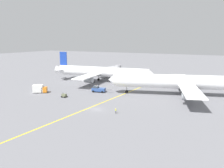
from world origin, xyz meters
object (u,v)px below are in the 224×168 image
at_px(ground_crew_wing_walker_right, 116,111).
at_px(airliner_at_gate_left, 101,72).
at_px(airliner_being_pushed, 180,82).
at_px(jet_bridge, 110,69).
at_px(gse_catering_truck_tall, 40,89).
at_px(gse_gpu_cart_small, 64,95).
at_px(pushback_tug, 98,89).

bearing_deg(ground_crew_wing_walker_right, airliner_at_gate_left, 126.00).
relative_size(airliner_being_pushed, jet_bridge, 2.50).
height_order(gse_catering_truck_tall, gse_gpu_cart_small, gse_catering_truck_tall).
height_order(airliner_being_pushed, gse_catering_truck_tall, airliner_being_pushed).
xyz_separation_m(ground_crew_wing_walker_right, jet_bridge, (-37.13, 64.08, 3.37)).
bearing_deg(airliner_at_gate_left, pushback_tug, -61.77).
xyz_separation_m(gse_catering_truck_tall, ground_crew_wing_walker_right, (41.34, -8.94, -0.84)).
bearing_deg(airliner_at_gate_left, gse_gpu_cart_small, -83.14).
relative_size(pushback_tug, jet_bridge, 0.40).
bearing_deg(jet_bridge, airliner_at_gate_left, -74.60).
xyz_separation_m(airliner_at_gate_left, airliner_being_pushed, (43.65, -10.44, 0.17)).
height_order(pushback_tug, gse_catering_truck_tall, gse_catering_truck_tall).
bearing_deg(jet_bridge, gse_gpu_cart_small, -79.90).
distance_m(gse_catering_truck_tall, gse_gpu_cart_small, 14.28).
bearing_deg(pushback_tug, airliner_at_gate_left, 118.23).
xyz_separation_m(airliner_at_gate_left, gse_gpu_cart_small, (4.24, -35.23, -4.68)).
relative_size(airliner_being_pushed, pushback_tug, 6.29).
distance_m(gse_catering_truck_tall, ground_crew_wing_walker_right, 42.31).
height_order(airliner_at_gate_left, ground_crew_wing_walker_right, airliner_at_gate_left).
relative_size(airliner_at_gate_left, jet_bridge, 2.49).
bearing_deg(airliner_being_pushed, jet_bridge, 147.61).
xyz_separation_m(airliner_being_pushed, gse_catering_truck_tall, (-53.62, -23.79, -3.89)).
height_order(airliner_being_pushed, gse_gpu_cart_small, airliner_being_pushed).
bearing_deg(gse_gpu_cart_small, pushback_tug, 63.94).
relative_size(airliner_at_gate_left, gse_gpu_cart_small, 25.39).
distance_m(airliner_being_pushed, jet_bridge, 58.53).
distance_m(airliner_at_gate_left, jet_bridge, 21.72).
relative_size(gse_catering_truck_tall, gse_gpu_cart_small, 2.78).
xyz_separation_m(gse_catering_truck_tall, jet_bridge, (4.22, 55.13, 2.53)).
xyz_separation_m(pushback_tug, ground_crew_wing_walker_right, (20.13, -22.24, -0.35)).
bearing_deg(jet_bridge, pushback_tug, -67.89).
relative_size(gse_catering_truck_tall, ground_crew_wing_walker_right, 3.54).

